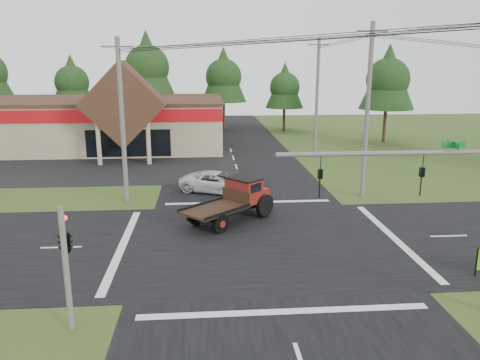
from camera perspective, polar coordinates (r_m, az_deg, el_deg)
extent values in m
plane|color=#344D1B|center=(24.20, 2.58, -7.55)|extent=(120.00, 120.00, 0.00)
cube|color=black|center=(24.19, 2.58, -7.53)|extent=(12.00, 120.00, 0.02)
cube|color=black|center=(24.19, 2.58, -7.53)|extent=(120.00, 12.00, 0.02)
cube|color=black|center=(43.72, -19.19, 1.51)|extent=(28.00, 14.00, 0.02)
cube|color=tan|center=(54.33, -18.60, 6.53)|extent=(30.00, 15.00, 5.00)
cube|color=#3C2318|center=(54.09, -18.82, 9.21)|extent=(30.40, 15.40, 0.30)
cube|color=#990B10|center=(46.91, -20.94, 7.24)|extent=(30.00, 0.12, 1.20)
cube|color=#3C2318|center=(44.55, -13.90, 8.99)|extent=(7.78, 4.00, 7.78)
cylinder|color=tan|center=(43.70, -16.85, 4.34)|extent=(0.40, 0.40, 4.00)
cylinder|color=tan|center=(42.97, -11.10, 4.53)|extent=(0.40, 0.40, 4.00)
cube|color=black|center=(45.97, -13.44, 4.38)|extent=(8.00, 0.08, 2.60)
cylinder|color=#595651|center=(16.38, 18.38, 3.14)|extent=(8.00, 0.16, 0.16)
imported|color=black|center=(16.99, 21.24, -0.18)|extent=(0.16, 0.20, 1.00)
imported|color=black|center=(15.80, 9.71, -0.44)|extent=(0.16, 0.20, 1.00)
cube|color=#0C6626|center=(17.21, 24.61, 3.92)|extent=(0.80, 0.04, 0.22)
cylinder|color=#595651|center=(16.92, -20.42, -10.21)|extent=(0.20, 0.20, 4.40)
imported|color=black|center=(16.56, -20.67, -5.18)|extent=(0.53, 2.48, 1.00)
sphere|color=#FF0C0C|center=(16.64, -20.59, -4.36)|extent=(0.18, 0.18, 0.18)
cylinder|color=#595651|center=(30.97, -14.16, 6.85)|extent=(0.30, 0.30, 10.50)
cube|color=#595651|center=(30.78, -14.69, 15.46)|extent=(2.00, 0.12, 0.12)
cylinder|color=#595651|center=(32.36, 15.25, 7.96)|extent=(0.30, 0.30, 11.50)
cube|color=#595651|center=(32.27, 15.86, 17.08)|extent=(2.00, 0.12, 0.12)
cylinder|color=#595651|center=(45.75, 9.36, 9.71)|extent=(0.30, 0.30, 11.20)
cube|color=#595651|center=(45.66, 9.61, 15.97)|extent=(2.00, 0.12, 0.12)
cylinder|color=#332316|center=(66.96, -19.47, 7.10)|extent=(0.36, 0.36, 3.50)
cone|color=black|center=(66.61, -19.83, 11.41)|extent=(5.60, 5.60, 6.60)
sphere|color=black|center=(66.62, -19.81, 11.15)|extent=(4.40, 4.40, 4.40)
cylinder|color=#332316|center=(64.07, -10.99, 7.83)|extent=(0.36, 0.36, 4.55)
cone|color=black|center=(63.73, -11.27, 13.71)|extent=(7.28, 7.28, 8.58)
sphere|color=black|center=(63.73, -11.25, 13.36)|extent=(5.72, 5.72, 5.72)
cylinder|color=#332316|center=(64.76, -1.97, 7.83)|extent=(0.36, 0.36, 3.85)
cone|color=black|center=(64.40, -2.02, 12.75)|extent=(6.16, 6.16, 7.26)
sphere|color=black|center=(64.41, -2.01, 12.46)|extent=(4.84, 4.84, 4.84)
cylinder|color=#332316|center=(63.68, 5.38, 7.36)|extent=(0.36, 0.36, 3.15)
cone|color=black|center=(63.32, 5.48, 11.44)|extent=(5.04, 5.04, 5.94)
sphere|color=black|center=(63.33, 5.47, 11.20)|extent=(3.96, 3.96, 3.96)
cylinder|color=#332316|center=(56.75, 17.20, 6.34)|extent=(0.36, 0.36, 3.85)
cone|color=black|center=(56.34, 17.61, 11.94)|extent=(6.16, 6.16, 7.26)
sphere|color=black|center=(56.35, 17.58, 11.61)|extent=(4.84, 4.84, 4.84)
imported|color=silver|center=(33.16, -2.83, -0.26)|extent=(5.74, 4.25, 1.45)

